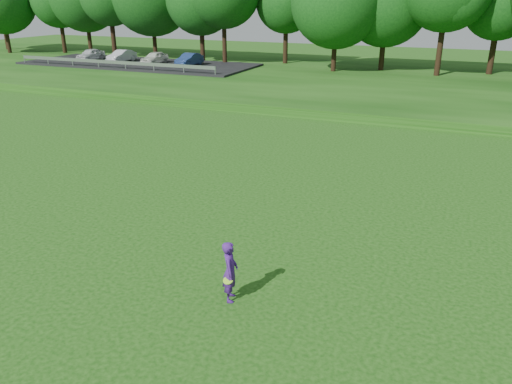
% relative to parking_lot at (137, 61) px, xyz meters
% --- Properties ---
extents(ground, '(140.00, 140.00, 0.00)m').
position_rel_parking_lot_xyz_m(ground, '(24.03, -32.77, -0.96)').
color(ground, '#123D0B').
rests_on(ground, ground).
extents(berm, '(130.00, 30.00, 0.60)m').
position_rel_parking_lot_xyz_m(berm, '(24.03, 1.23, -0.66)').
color(berm, '#123D0B').
rests_on(berm, ground).
extents(walking_path, '(130.00, 1.60, 0.04)m').
position_rel_parking_lot_xyz_m(walking_path, '(24.03, -12.77, -0.94)').
color(walking_path, gray).
rests_on(walking_path, ground).
extents(parking_lot, '(24.00, 9.00, 1.38)m').
position_rel_parking_lot_xyz_m(parking_lot, '(0.00, 0.00, 0.00)').
color(parking_lot, black).
rests_on(parking_lot, berm).
extents(woman, '(0.57, 0.68, 1.59)m').
position_rel_parking_lot_xyz_m(woman, '(26.68, -33.51, -0.17)').
color(woman, '#471B7D').
rests_on(woman, ground).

